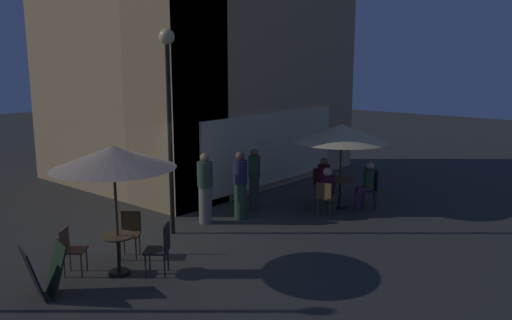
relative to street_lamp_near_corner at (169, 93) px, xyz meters
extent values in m
plane|color=#383730|center=(-0.61, -0.07, -3.14)|extent=(60.00, 60.00, 0.00)
cube|color=tan|center=(5.13, 1.85, 1.22)|extent=(8.54, 1.94, 8.72)
cube|color=tan|center=(1.83, 4.34, 1.22)|extent=(1.94, 6.91, 8.72)
cube|color=beige|center=(4.70, 0.84, -1.89)|extent=(5.98, 0.08, 2.10)
cylinder|color=black|center=(0.00, 0.00, -1.04)|extent=(0.10, 0.10, 4.21)
sphere|color=#FEE38B|center=(0.00, 0.00, 1.17)|extent=(0.33, 0.33, 0.33)
cube|color=black|center=(-3.28, -0.89, -2.70)|extent=(0.40, 0.60, 0.85)
cube|color=black|center=(-3.63, -0.80, -2.70)|extent=(0.40, 0.60, 0.85)
cylinder|color=black|center=(-2.12, -0.98, -3.12)|extent=(0.40, 0.40, 0.03)
cylinder|color=black|center=(-2.12, -0.98, -2.79)|extent=(0.06, 0.06, 0.71)
cylinder|color=brown|center=(-2.12, -0.98, -2.42)|extent=(0.61, 0.61, 0.03)
cylinder|color=black|center=(4.20, -1.78, -3.12)|extent=(0.40, 0.40, 0.03)
cylinder|color=black|center=(4.20, -1.78, -2.77)|extent=(0.06, 0.06, 0.74)
cylinder|color=brown|center=(4.20, -1.78, -2.38)|extent=(0.75, 0.75, 0.03)
cylinder|color=black|center=(-2.12, -0.98, -3.11)|extent=(0.36, 0.36, 0.06)
cylinder|color=#473929|center=(-2.12, -0.98, -1.98)|extent=(0.05, 0.05, 2.31)
cone|color=tan|center=(-2.12, -0.98, -0.98)|extent=(2.18, 2.18, 0.40)
cylinder|color=black|center=(4.20, -1.78, -3.11)|extent=(0.36, 0.36, 0.06)
cylinder|color=#513A1C|center=(4.20, -1.78, -2.06)|extent=(0.05, 0.05, 2.17)
cone|color=#E2CA8A|center=(4.20, -1.78, -1.15)|extent=(2.42, 2.42, 0.46)
cylinder|color=brown|center=(-1.53, -0.69, -2.91)|extent=(0.03, 0.03, 0.45)
cylinder|color=brown|center=(-1.72, -0.45, -2.91)|extent=(0.03, 0.03, 0.45)
cylinder|color=brown|center=(-1.29, -0.49, -2.91)|extent=(0.03, 0.03, 0.45)
cylinder|color=brown|center=(-1.48, -0.25, -2.91)|extent=(0.03, 0.03, 0.45)
cube|color=brown|center=(-1.51, -0.47, -2.67)|extent=(0.54, 0.54, 0.04)
cube|color=brown|center=(-1.37, -0.36, -2.44)|extent=(0.28, 0.32, 0.42)
cylinder|color=brown|center=(-2.42, -0.41, -2.92)|extent=(0.03, 0.03, 0.44)
cylinder|color=brown|center=(-2.65, -0.61, -2.92)|extent=(0.03, 0.03, 0.44)
cylinder|color=brown|center=(-2.62, -0.18, -2.92)|extent=(0.03, 0.03, 0.44)
cylinder|color=brown|center=(-2.85, -0.38, -2.92)|extent=(0.03, 0.03, 0.44)
cube|color=brown|center=(-2.64, -0.39, -2.68)|extent=(0.54, 0.54, 0.04)
cube|color=brown|center=(-2.75, -0.26, -2.47)|extent=(0.31, 0.28, 0.40)
cylinder|color=black|center=(-1.92, -1.49, -2.92)|extent=(0.03, 0.03, 0.43)
cylinder|color=black|center=(-1.66, -1.27, -2.92)|extent=(0.03, 0.03, 0.43)
cylinder|color=black|center=(-1.71, -1.75, -2.92)|extent=(0.03, 0.03, 0.43)
cylinder|color=black|center=(-1.44, -1.54, -2.92)|extent=(0.03, 0.03, 0.43)
cube|color=black|center=(-1.68, -1.51, -2.69)|extent=(0.60, 0.60, 0.04)
cube|color=black|center=(-1.56, -1.66, -2.44)|extent=(0.36, 0.30, 0.47)
cylinder|color=brown|center=(4.57, -1.33, -2.93)|extent=(0.03, 0.03, 0.42)
cylinder|color=brown|center=(4.25, -1.20, -2.93)|extent=(0.03, 0.03, 0.42)
cylinder|color=brown|center=(4.70, -1.01, -2.93)|extent=(0.03, 0.03, 0.42)
cylinder|color=brown|center=(4.38, -0.88, -2.93)|extent=(0.03, 0.03, 0.42)
cube|color=brown|center=(4.47, -1.10, -2.70)|extent=(0.56, 0.56, 0.04)
cube|color=brown|center=(4.55, -0.92, -2.46)|extent=(0.41, 0.20, 0.45)
cylinder|color=brown|center=(3.56, -1.70, -2.92)|extent=(0.03, 0.03, 0.44)
cylinder|color=brown|center=(3.60, -2.02, -2.92)|extent=(0.03, 0.03, 0.44)
cylinder|color=brown|center=(3.24, -1.74, -2.92)|extent=(0.03, 0.03, 0.44)
cylinder|color=brown|center=(3.28, -2.06, -2.92)|extent=(0.03, 0.03, 0.44)
cube|color=brown|center=(3.42, -1.88, -2.68)|extent=(0.45, 0.45, 0.04)
cube|color=brown|center=(3.24, -1.90, -2.47)|extent=(0.09, 0.40, 0.39)
cylinder|color=black|center=(4.44, -2.36, -2.90)|extent=(0.03, 0.03, 0.48)
cylinder|color=black|center=(4.69, -2.18, -2.90)|extent=(0.03, 0.03, 0.48)
cylinder|color=black|center=(4.62, -2.61, -2.90)|extent=(0.03, 0.03, 0.48)
cylinder|color=black|center=(4.87, -2.43, -2.90)|extent=(0.03, 0.03, 0.48)
cube|color=black|center=(4.65, -2.40, -2.65)|extent=(0.54, 0.54, 0.03)
cube|color=black|center=(4.76, -2.53, -2.38)|extent=(0.33, 0.26, 0.50)
cube|color=#2C3E35|center=(4.42, -1.23, -2.65)|extent=(0.45, 0.46, 0.14)
cylinder|color=#2C3E35|center=(4.36, -1.38, -2.89)|extent=(0.14, 0.14, 0.49)
cylinder|color=#55121E|center=(4.47, -1.10, -2.38)|extent=(0.34, 0.34, 0.53)
sphere|color=#946D50|center=(4.47, -1.10, -2.02)|extent=(0.21, 0.21, 0.21)
cube|color=#35472F|center=(3.56, -1.86, -2.65)|extent=(0.40, 0.40, 0.14)
cylinder|color=#35472F|center=(3.72, -1.84, -2.89)|extent=(0.14, 0.14, 0.49)
cylinder|color=#421026|center=(3.42, -1.88, -2.39)|extent=(0.36, 0.36, 0.51)
sphere|color=beige|center=(3.42, -1.88, -2.04)|extent=(0.22, 0.22, 0.22)
cube|color=#633562|center=(4.57, -2.28, -2.65)|extent=(0.46, 0.47, 0.14)
cylinder|color=#633562|center=(4.48, -2.15, -2.89)|extent=(0.14, 0.14, 0.49)
cylinder|color=#314B31|center=(4.65, -2.40, -2.37)|extent=(0.31, 0.31, 0.57)
sphere|color=beige|center=(4.65, -2.40, -1.99)|extent=(0.21, 0.21, 0.21)
cylinder|color=slate|center=(1.02, -0.01, -2.69)|extent=(0.31, 0.31, 0.91)
cylinder|color=#344534|center=(1.02, -0.01, -1.94)|extent=(0.37, 0.37, 0.58)
sphere|color=#93694C|center=(1.02, -0.01, -1.55)|extent=(0.22, 0.22, 0.22)
cylinder|color=#364230|center=(2.66, -0.14, -2.71)|extent=(0.26, 0.26, 0.85)
cylinder|color=#2B422A|center=(2.66, -0.14, -2.01)|extent=(0.31, 0.31, 0.56)
sphere|color=brown|center=(2.66, -0.14, -1.64)|extent=(0.20, 0.20, 0.20)
cylinder|color=#29472F|center=(1.79, -0.44, -2.69)|extent=(0.29, 0.29, 0.90)
cylinder|color=#232443|center=(1.79, -0.44, -1.96)|extent=(0.35, 0.35, 0.56)
sphere|color=brown|center=(1.79, -0.44, -1.58)|extent=(0.23, 0.23, 0.23)
camera|label=1|loc=(-7.28, -8.56, 0.66)|focal=36.23mm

